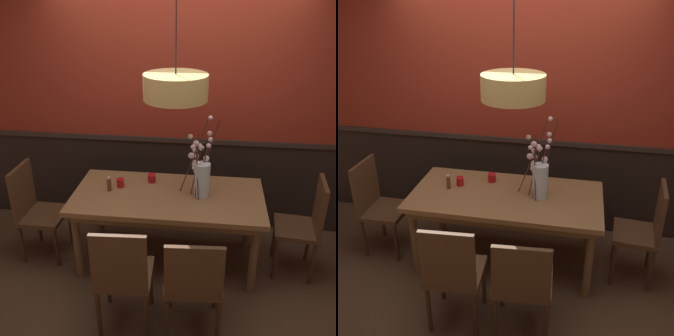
{
  "view_description": "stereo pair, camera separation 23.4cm",
  "coord_description": "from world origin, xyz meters",
  "views": [
    {
      "loc": [
        0.38,
        -3.08,
        2.47
      ],
      "look_at": [
        0.0,
        0.0,
        1.01
      ],
      "focal_mm": 41.36,
      "sensor_mm": 36.0,
      "label": 1
    },
    {
      "loc": [
        0.61,
        -3.04,
        2.47
      ],
      "look_at": [
        0.0,
        0.0,
        1.01
      ],
      "focal_mm": 41.36,
      "sensor_mm": 36.0,
      "label": 2
    }
  ],
  "objects": [
    {
      "name": "back_wall",
      "position": [
        0.0,
        0.78,
        1.32
      ],
      "size": [
        5.2,
        0.14,
        2.65
      ],
      "color": "black",
      "rests_on": "ground"
    },
    {
      "name": "chair_head_east_end",
      "position": [
        1.25,
        0.0,
        0.54
      ],
      "size": [
        0.42,
        0.44,
        0.96
      ],
      "color": "#4C301C",
      "rests_on": "ground"
    },
    {
      "name": "candle_holder_nearer_center",
      "position": [
        -0.19,
        0.23,
        0.79
      ],
      "size": [
        0.08,
        0.08,
        0.08
      ],
      "color": "red",
      "rests_on": "dining_table"
    },
    {
      "name": "pendant_lamp",
      "position": [
        0.07,
        -0.03,
        1.74
      ],
      "size": [
        0.52,
        0.52,
        1.0
      ],
      "color": "tan"
    },
    {
      "name": "chair_near_side_right",
      "position": [
        0.29,
        -0.84,
        0.51
      ],
      "size": [
        0.47,
        0.45,
        0.89
      ],
      "color": "#4C301C",
      "rests_on": "ground"
    },
    {
      "name": "chair_head_west_end",
      "position": [
        -1.3,
        -0.02,
        0.53
      ],
      "size": [
        0.41,
        0.43,
        0.95
      ],
      "color": "#4C301C",
      "rests_on": "ground"
    },
    {
      "name": "dining_table",
      "position": [
        0.0,
        0.0,
        0.66
      ],
      "size": [
        1.74,
        0.86,
        0.75
      ],
      "color": "olive",
      "rests_on": "ground"
    },
    {
      "name": "ground_plane",
      "position": [
        0.0,
        0.0,
        0.0
      ],
      "size": [
        24.0,
        24.0,
        0.0
      ],
      "primitive_type": "plane",
      "color": "#4C3321"
    },
    {
      "name": "vase_with_blossoms",
      "position": [
        0.29,
        0.04,
        0.95
      ],
      "size": [
        0.34,
        0.34,
        0.69
      ],
      "color": "silver",
      "rests_on": "dining_table"
    },
    {
      "name": "candle_holder_nearer_edge",
      "position": [
        -0.47,
        0.09,
        0.79
      ],
      "size": [
        0.07,
        0.07,
        0.09
      ],
      "color": "red",
      "rests_on": "dining_table"
    },
    {
      "name": "condiment_bottle",
      "position": [
        -0.55,
        0.01,
        0.81
      ],
      "size": [
        0.04,
        0.04,
        0.14
      ],
      "color": "brown",
      "rests_on": "dining_table"
    },
    {
      "name": "chair_near_side_left",
      "position": [
        -0.24,
        -0.86,
        0.53
      ],
      "size": [
        0.45,
        0.44,
        0.95
      ],
      "color": "#4C301C",
      "rests_on": "ground"
    },
    {
      "name": "chair_far_side_left",
      "position": [
        -0.31,
        0.85,
        0.52
      ],
      "size": [
        0.45,
        0.41,
        0.9
      ],
      "color": "#4C301C",
      "rests_on": "ground"
    }
  ]
}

